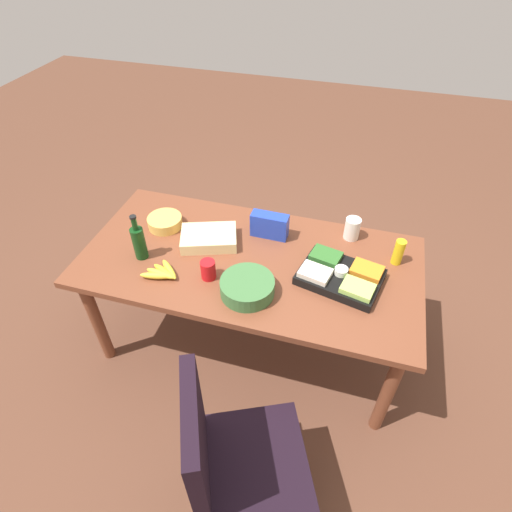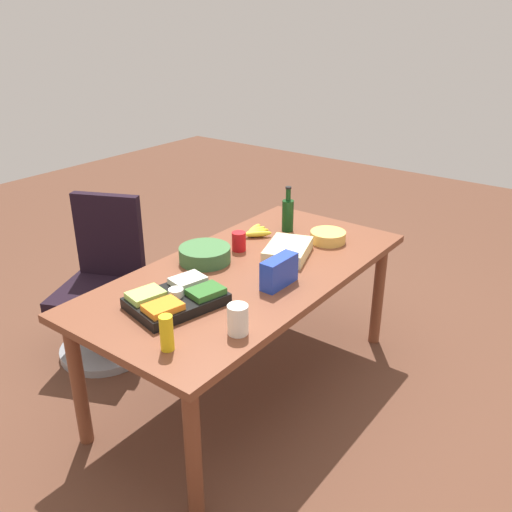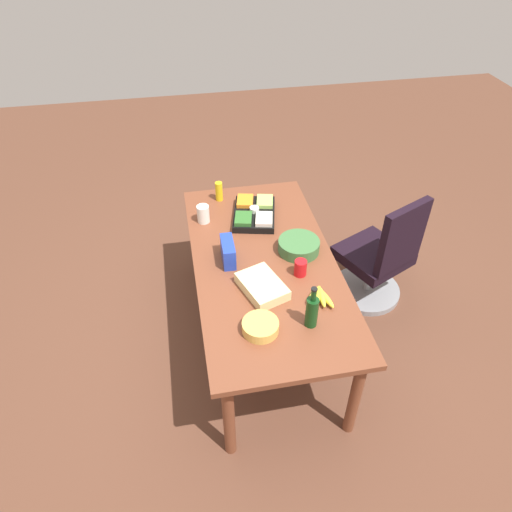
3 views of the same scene
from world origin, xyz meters
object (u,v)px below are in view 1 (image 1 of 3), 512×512
red_solo_cup (208,270)px  mustard_bottle (399,252)px  chip_bag_blue (270,225)px  mayo_jar (352,229)px  veggie_tray (340,275)px  wine_bottle (139,242)px  chip_bowl (165,222)px  conference_table (250,269)px  banana_bunch (163,272)px  salad_bowl (247,287)px  sheet_cake (209,238)px  office_chair (240,470)px

red_solo_cup → mustard_bottle: 1.04m
mustard_bottle → chip_bag_blue: (0.74, -0.04, -0.00)m
mayo_jar → veggie_tray: (0.02, 0.38, -0.03)m
mustard_bottle → wine_bottle: size_ratio=0.54×
chip_bowl → veggie_tray: size_ratio=0.44×
conference_table → banana_bunch: bearing=32.2°
salad_bowl → sheet_cake: size_ratio=0.88×
chip_bowl → red_solo_cup: red_solo_cup is taller
mayo_jar → red_solo_cup: mayo_jar is taller
mayo_jar → mustard_bottle: mustard_bottle is taller
veggie_tray → wine_bottle: 1.11m
veggie_tray → mustard_bottle: bearing=-141.2°
veggie_tray → red_solo_cup: 0.70m
sheet_cake → chip_bag_blue: bearing=-153.1°
mustard_bottle → wine_bottle: 1.43m
mayo_jar → wine_bottle: wine_bottle is taller
wine_bottle → chip_bag_blue: (-0.65, -0.38, -0.03)m
chip_bowl → sheet_cake: sheet_cake is taller
veggie_tray → salad_bowl: 0.50m
office_chair → salad_bowl: (0.18, -0.71, 0.42)m
salad_bowl → wine_bottle: (0.66, -0.10, 0.07)m
veggie_tray → red_solo_cup: size_ratio=4.33×
veggie_tray → mustard_bottle: mustard_bottle is taller
conference_table → sheet_cake: 0.30m
conference_table → veggie_tray: veggie_tray is taller
wine_bottle → chip_bag_blue: bearing=-149.3°
conference_table → mayo_jar: size_ratio=14.28×
chip_bowl → salad_bowl: bearing=148.8°
mayo_jar → chip_bag_blue: 0.49m
mustard_bottle → chip_bag_blue: 0.74m
conference_table → sheet_cake: bearing=-14.6°
wine_bottle → banana_bunch: (-0.18, 0.11, -0.08)m
sheet_cake → chip_bag_blue: size_ratio=1.45×
conference_table → salad_bowl: salad_bowl is taller
conference_table → office_chair: 1.04m
office_chair → banana_bunch: bearing=-47.3°
red_solo_cup → chip_bag_blue: 0.49m
chip_bowl → red_solo_cup: bearing=140.6°
banana_bunch → veggie_tray: bearing=-165.9°
office_chair → sheet_cake: 1.22m
salad_bowl → chip_bag_blue: (0.01, -0.49, 0.03)m
veggie_tray → sheet_cake: veggie_tray is taller
mayo_jar → red_solo_cup: size_ratio=1.21×
mayo_jar → wine_bottle: (1.12, 0.50, 0.04)m
mayo_jar → sheet_cake: mayo_jar is taller
conference_table → office_chair: size_ratio=1.93×
conference_table → banana_bunch: size_ratio=9.08×
mustard_bottle → red_solo_cup: bearing=22.5°
mustard_bottle → wine_bottle: wine_bottle is taller
conference_table → wine_bottle: wine_bottle is taller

